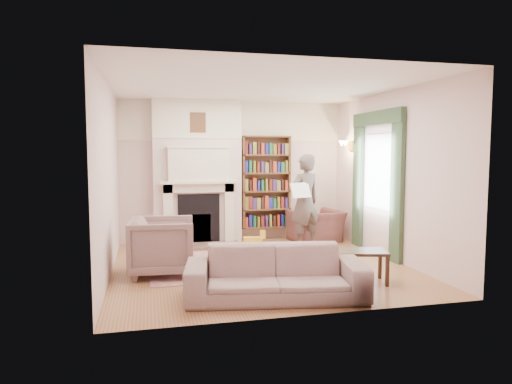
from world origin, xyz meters
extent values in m
plane|color=olive|center=(0.00, 0.00, 0.00)|extent=(4.50, 4.50, 0.00)
plane|color=white|center=(0.00, 0.00, 2.80)|extent=(4.50, 4.50, 0.00)
plane|color=beige|center=(0.00, 2.25, 1.40)|extent=(4.50, 0.00, 4.50)
plane|color=beige|center=(0.00, -2.25, 1.40)|extent=(4.50, 0.00, 4.50)
plane|color=beige|center=(-2.25, 0.00, 1.40)|extent=(0.00, 4.50, 4.50)
plane|color=beige|center=(2.25, 0.00, 1.40)|extent=(0.00, 4.50, 4.50)
cube|color=beige|center=(-0.75, 2.08, 1.40)|extent=(1.70, 0.35, 2.80)
cube|color=silver|center=(-0.75, 1.79, 1.22)|extent=(1.47, 0.24, 0.05)
cube|color=black|center=(-0.75, 1.88, 0.50)|extent=(0.80, 0.06, 0.96)
cube|color=silver|center=(-0.75, 1.81, 1.55)|extent=(1.15, 0.18, 0.62)
cube|color=brown|center=(0.65, 2.12, 1.18)|extent=(1.00, 0.24, 1.85)
cube|color=silver|center=(2.23, 0.40, 1.45)|extent=(0.02, 0.90, 1.30)
cube|color=#324A2F|center=(2.20, -0.30, 1.20)|extent=(0.07, 0.32, 2.40)
cube|color=#324A2F|center=(2.20, 1.10, 1.20)|extent=(0.07, 0.32, 2.40)
cube|color=#324A2F|center=(2.19, 0.40, 2.38)|extent=(0.09, 1.70, 0.24)
cube|color=#C8AF97|center=(-0.41, 0.21, 0.01)|extent=(2.68, 2.09, 0.01)
imported|color=#4A2827|center=(1.56, 1.64, 0.31)|extent=(1.08, 0.98, 0.62)
imported|color=gray|center=(-1.51, -0.17, 0.42)|extent=(1.00, 0.97, 0.84)
imported|color=#AB9A8D|center=(-0.19, -1.61, 0.32)|extent=(2.29, 1.20, 0.64)
imported|color=#4F453F|center=(1.11, 1.04, 0.88)|extent=(0.74, 0.60, 1.75)
cube|color=white|center=(0.96, 0.84, 1.11)|extent=(0.41, 0.24, 0.27)
cylinder|color=#B3B6BB|center=(-1.48, 1.90, 0.28)|extent=(0.31, 0.31, 0.55)
cube|color=gold|center=(-0.55, -0.06, 0.03)|extent=(0.42, 0.42, 0.03)
cube|color=#A7131D|center=(-0.93, -0.08, 0.04)|extent=(0.32, 0.25, 0.05)
cube|color=red|center=(0.39, -0.34, 0.02)|extent=(0.30, 0.28, 0.02)
cube|color=red|center=(0.03, -0.45, 0.02)|extent=(0.29, 0.30, 0.02)
cube|color=red|center=(0.54, -0.54, 0.02)|extent=(0.26, 0.21, 0.02)
camera|label=1|loc=(-1.69, -6.87, 1.81)|focal=32.00mm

